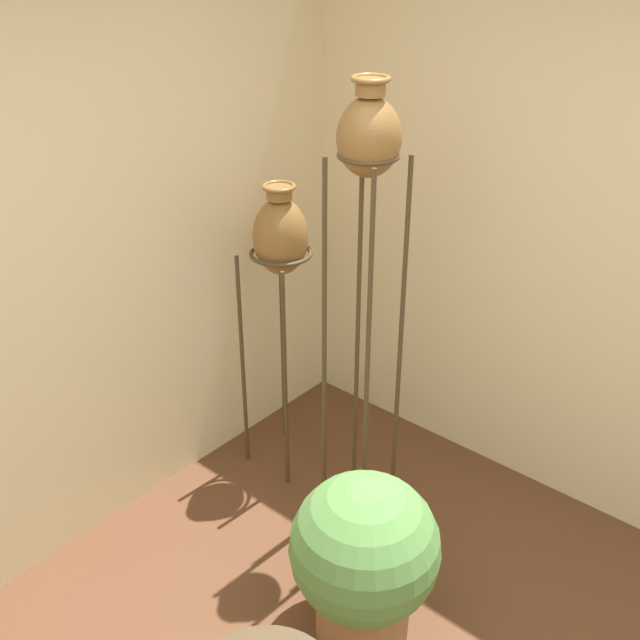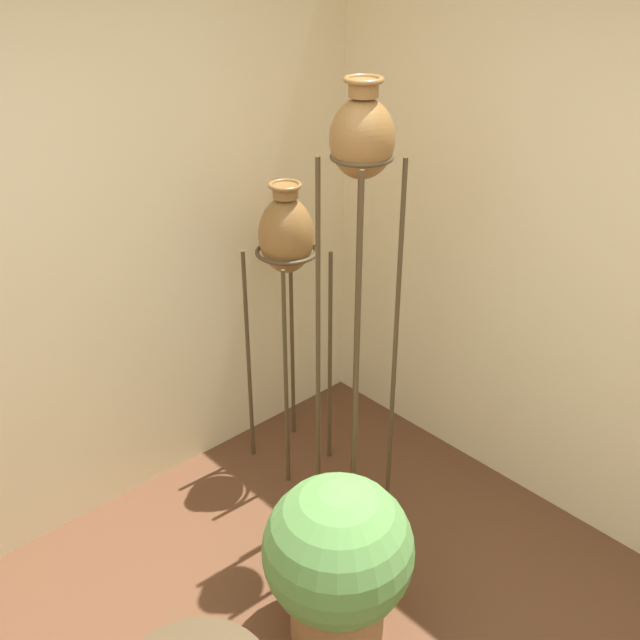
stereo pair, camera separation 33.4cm
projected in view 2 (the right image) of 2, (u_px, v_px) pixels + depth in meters
The scene contains 3 objects.
vase_stand_tall at pixel (361, 168), 2.78m from camera, with size 0.25×0.25×2.04m.
vase_stand_medium at pixel (286, 243), 3.42m from camera, with size 0.31×0.31×1.50m.
potted_plant at pixel (338, 560), 2.82m from camera, with size 0.58×0.58×0.73m.
Camera 2 is at (-0.81, -0.84, 2.53)m, focal length 42.00 mm.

